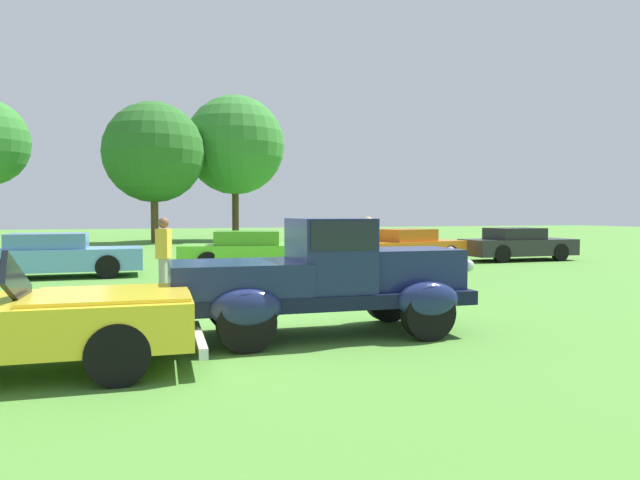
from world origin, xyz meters
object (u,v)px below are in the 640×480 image
feature_pickup_truck (324,276)px  spectator_between_cars (368,249)px  show_car_skyblue (54,256)px  neighbor_convertible (4,322)px  show_car_orange (409,247)px  show_car_lime (251,251)px  show_car_charcoal (518,244)px  spectator_near_truck (164,255)px

feature_pickup_truck → spectator_between_cars: bearing=61.0°
show_car_skyblue → neighbor_convertible: bearing=-85.8°
show_car_skyblue → spectator_between_cars: bearing=-30.1°
feature_pickup_truck → show_car_skyblue: size_ratio=0.96×
spectator_between_cars → show_car_skyblue: bearing=149.9°
show_car_skyblue → show_car_orange: (11.25, 0.87, -0.00)m
show_car_lime → spectator_between_cars: bearing=-67.2°
show_car_lime → show_car_orange: 5.71m
feature_pickup_truck → neighbor_convertible: size_ratio=0.98×
show_car_skyblue → spectator_between_cars: spectator_between_cars is taller
show_car_charcoal → spectator_between_cars: 9.85m
show_car_orange → show_car_charcoal: 4.58m
feature_pickup_truck → spectator_between_cars: feature_pickup_truck is taller
feature_pickup_truck → spectator_near_truck: 4.69m
show_car_skyblue → show_car_orange: 11.28m
neighbor_convertible → show_car_orange: neighbor_convertible is taller
show_car_orange → show_car_charcoal: size_ratio=1.02×
feature_pickup_truck → show_car_orange: feature_pickup_truck is taller
show_car_skyblue → show_car_charcoal: (15.83, 0.95, -0.00)m
show_car_lime → show_car_charcoal: same height
show_car_skyblue → spectator_near_truck: spectator_near_truck is taller
show_car_charcoal → spectator_near_truck: (-13.14, -6.13, 0.31)m
show_car_orange → feature_pickup_truck: bearing=-122.4°
show_car_skyblue → spectator_between_cars: size_ratio=2.71×
show_car_orange → spectator_near_truck: 10.48m
show_car_orange → show_car_skyblue: bearing=-175.6°
show_car_orange → neighbor_convertible: bearing=-133.3°
show_car_lime → show_car_charcoal: size_ratio=1.11×
neighbor_convertible → spectator_near_truck: spectator_near_truck is taller
spectator_near_truck → neighbor_convertible: bearing=-110.8°
show_car_lime → spectator_near_truck: 6.21m
feature_pickup_truck → show_car_charcoal: (11.09, 10.35, -0.27)m
show_car_orange → spectator_between_cars: (-3.72, -5.23, 0.31)m
feature_pickup_truck → spectator_between_cars: size_ratio=2.60×
spectator_between_cars → show_car_charcoal: bearing=32.6°
show_car_skyblue → feature_pickup_truck: bearing=-63.2°
neighbor_convertible → spectator_near_truck: 5.46m
show_car_orange → show_car_charcoal: bearing=1.0°
show_car_skyblue → show_car_lime: size_ratio=0.98×
feature_pickup_truck → show_car_orange: bearing=57.6°
show_car_charcoal → show_car_orange: bearing=-179.0°
spectator_near_truck → feature_pickup_truck: bearing=-64.1°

